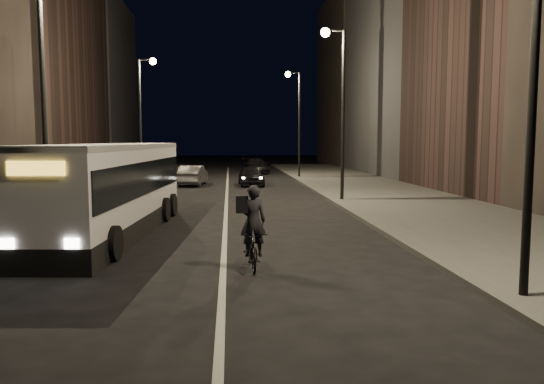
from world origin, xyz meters
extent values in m
plane|color=black|center=(0.00, 0.00, 0.00)|extent=(180.00, 180.00, 0.00)
cube|color=#3D3E3B|center=(8.50, 14.00, 0.08)|extent=(7.00, 70.00, 0.16)
cube|color=#3D3E3B|center=(-8.50, 14.00, 0.08)|extent=(7.00, 70.00, 0.16)
cube|color=black|center=(16.00, 27.50, 10.50)|extent=(8.00, 61.00, 21.00)
cube|color=black|center=(-16.00, 28.50, 11.00)|extent=(8.00, 61.00, 22.00)
cylinder|color=black|center=(5.60, -4.00, 4.16)|extent=(0.16, 0.16, 8.00)
cylinder|color=black|center=(5.60, 12.00, 4.16)|extent=(0.16, 0.16, 8.00)
cube|color=black|center=(5.15, 12.00, 8.16)|extent=(0.90, 0.08, 0.08)
sphere|color=#FFD18C|center=(4.70, 12.00, 8.06)|extent=(0.44, 0.44, 0.44)
cylinder|color=black|center=(5.60, 28.00, 4.16)|extent=(0.16, 0.16, 8.00)
cube|color=black|center=(5.15, 28.00, 8.16)|extent=(0.90, 0.08, 0.08)
sphere|color=#FFD18C|center=(4.70, 28.00, 8.06)|extent=(0.44, 0.44, 0.44)
cylinder|color=black|center=(-5.60, 4.00, 4.16)|extent=(0.16, 0.16, 8.00)
cylinder|color=black|center=(-5.60, 22.00, 4.16)|extent=(0.16, 0.16, 8.00)
cube|color=black|center=(-5.15, 22.00, 8.16)|extent=(0.90, 0.08, 0.08)
sphere|color=#FFD18C|center=(-4.70, 22.00, 8.06)|extent=(0.44, 0.44, 0.44)
cube|color=silver|center=(-3.60, 4.00, 1.43)|extent=(3.07, 10.88, 2.86)
cube|color=black|center=(-3.60, 4.00, 1.83)|extent=(3.11, 10.53, 1.03)
cube|color=silver|center=(-3.60, 4.00, 2.82)|extent=(3.09, 10.88, 0.16)
cube|color=gold|center=(-4.02, -1.35, 2.42)|extent=(1.26, 0.21, 0.31)
cylinder|color=black|center=(-5.01, 0.34, 0.45)|extent=(0.38, 0.92, 0.89)
cylinder|color=black|center=(-2.78, 0.16, 0.45)|extent=(0.38, 0.92, 0.89)
cylinder|color=black|center=(-4.45, 7.48, 0.45)|extent=(0.38, 0.92, 0.89)
cylinder|color=black|center=(-2.22, 7.30, 0.45)|extent=(0.38, 0.92, 0.89)
imported|color=black|center=(0.69, -0.90, 0.46)|extent=(0.67, 1.75, 0.91)
imported|color=black|center=(0.69, -1.10, 1.17)|extent=(0.62, 0.42, 1.66)
imported|color=black|center=(1.57, 21.87, 0.66)|extent=(1.73, 3.95, 1.33)
imported|color=#393A3C|center=(-2.28, 22.36, 0.67)|extent=(1.88, 4.20, 1.34)
imported|color=black|center=(2.49, 34.47, 0.69)|extent=(2.54, 4.98, 1.38)
camera|label=1|loc=(0.17, -13.21, 3.03)|focal=35.00mm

